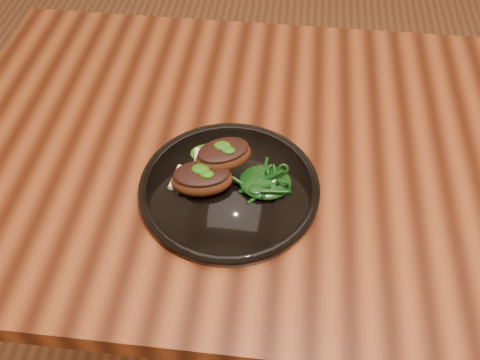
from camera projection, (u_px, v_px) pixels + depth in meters
The scene contains 6 objects.
desk at pixel (370, 185), 1.02m from camera, with size 1.60×0.80×0.75m.
plate at pixel (229, 188), 0.90m from camera, with size 0.30×0.30×0.02m.
lamb_chop_front at pixel (202, 178), 0.87m from camera, with size 0.11×0.08×0.05m.
lamb_chop_back at pixel (223, 155), 0.88m from camera, with size 0.11×0.10×0.04m.
herb_smear at pixel (213, 154), 0.94m from camera, with size 0.08×0.05×0.00m, color #133F06.
greens_heap at pixel (265, 180), 0.88m from camera, with size 0.09×0.08×0.03m.
Camera 1 is at (-0.17, -0.69, 1.45)m, focal length 40.00 mm.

